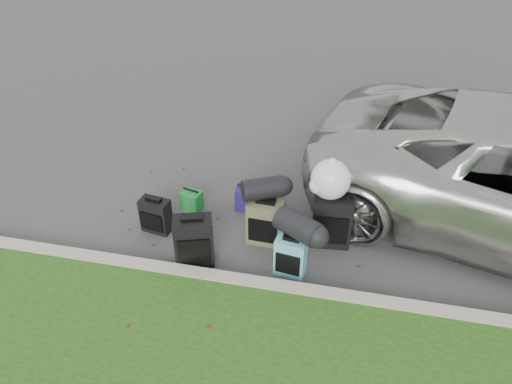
% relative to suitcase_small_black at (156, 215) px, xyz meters
% --- Properties ---
extents(ground, '(120.00, 120.00, 0.00)m').
position_rel_suitcase_small_black_xyz_m(ground, '(1.39, 0.19, -0.25)').
color(ground, '#383535').
rests_on(ground, ground).
extents(curb, '(120.00, 0.18, 0.15)m').
position_rel_suitcase_small_black_xyz_m(curb, '(1.39, -0.81, -0.17)').
color(curb, '#9E937F').
rests_on(curb, ground).
extents(suitcase_small_black, '(0.42, 0.28, 0.49)m').
position_rel_suitcase_small_black_xyz_m(suitcase_small_black, '(0.00, 0.00, 0.00)').
color(suitcase_small_black, black).
rests_on(suitcase_small_black, ground).
extents(suitcase_large_black_left, '(0.53, 0.41, 0.68)m').
position_rel_suitcase_small_black_xyz_m(suitcase_large_black_left, '(0.70, -0.49, 0.09)').
color(suitcase_large_black_left, black).
rests_on(suitcase_large_black_left, ground).
extents(suitcase_olive, '(0.47, 0.31, 0.63)m').
position_rel_suitcase_small_black_xyz_m(suitcase_olive, '(1.48, 0.09, 0.07)').
color(suitcase_olive, '#47452D').
rests_on(suitcase_olive, ground).
extents(suitcase_teal, '(0.39, 0.27, 0.53)m').
position_rel_suitcase_small_black_xyz_m(suitcase_teal, '(1.89, -0.43, 0.02)').
color(suitcase_teal, teal).
rests_on(suitcase_teal, ground).
extents(suitcase_large_black_right, '(0.52, 0.34, 0.74)m').
position_rel_suitcase_small_black_xyz_m(suitcase_large_black_right, '(2.33, 0.23, 0.13)').
color(suitcase_large_black_right, black).
rests_on(suitcase_large_black_right, ground).
extents(tote_green, '(0.31, 0.27, 0.30)m').
position_rel_suitcase_small_black_xyz_m(tote_green, '(0.33, 0.52, -0.09)').
color(tote_green, '#1B7D2F').
rests_on(tote_green, ground).
extents(tote_navy, '(0.33, 0.26, 0.34)m').
position_rel_suitcase_small_black_xyz_m(tote_navy, '(1.09, 0.73, -0.07)').
color(tote_navy, navy).
rests_on(tote_navy, ground).
extents(duffel_left, '(0.59, 0.48, 0.28)m').
position_rel_suitcase_small_black_xyz_m(duffel_left, '(1.43, 0.19, 0.52)').
color(duffel_left, black).
rests_on(duffel_left, suitcase_olive).
extents(duffel_right, '(0.62, 0.54, 0.31)m').
position_rel_suitcase_small_black_xyz_m(duffel_right, '(1.95, -0.34, 0.43)').
color(duffel_right, black).
rests_on(duffel_right, suitcase_teal).
extents(trash_bag, '(0.49, 0.49, 0.49)m').
position_rel_suitcase_small_black_xyz_m(trash_bag, '(2.25, 0.24, 0.74)').
color(trash_bag, silver).
rests_on(trash_bag, suitcase_large_black_right).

